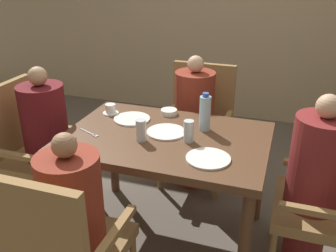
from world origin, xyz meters
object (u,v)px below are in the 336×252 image
(diner_in_far_chair, at_px, (194,122))
(water_bottle, at_px, (205,113))
(teacup_with_saucer, at_px, (111,109))
(glass_tall_mid, at_px, (141,130))
(diner_in_left_chair, at_px, (47,141))
(chair_far_side, at_px, (198,120))
(chair_near_corner, at_px, (58,246))
(bowl_small, at_px, (169,112))
(diner_in_near_chair, at_px, (74,224))
(plate_main_right, at_px, (132,119))
(plate_dessert_center, at_px, (208,158))
(glass_tall_near, at_px, (189,131))
(plate_main_left, at_px, (166,132))
(chair_left_side, at_px, (31,145))
(diner_in_right_chair, at_px, (314,185))

(diner_in_far_chair, distance_m, water_bottle, 0.66)
(teacup_with_saucer, relative_size, glass_tall_mid, 0.83)
(diner_in_left_chair, relative_size, chair_far_side, 1.15)
(chair_near_corner, bearing_deg, bowl_small, 82.41)
(diner_in_far_chair, height_order, diner_in_near_chair, diner_in_far_chair)
(plate_main_right, bearing_deg, glass_tall_mid, -56.53)
(diner_in_left_chair, xyz_separation_m, glass_tall_mid, (0.80, -0.11, 0.26))
(plate_dessert_center, relative_size, glass_tall_near, 1.83)
(chair_far_side, distance_m, plate_main_right, 0.80)
(teacup_with_saucer, relative_size, bowl_small, 0.98)
(diner_in_far_chair, height_order, chair_near_corner, diner_in_far_chair)
(diner_in_left_chair, height_order, teacup_with_saucer, diner_in_left_chair)
(teacup_with_saucer, height_order, water_bottle, water_bottle)
(plate_main_left, bearing_deg, diner_in_near_chair, -108.11)
(chair_left_side, relative_size, plate_dessert_center, 3.92)
(teacup_with_saucer, bearing_deg, diner_in_left_chair, -151.32)
(chair_far_side, height_order, glass_tall_near, chair_far_side)
(diner_in_left_chair, relative_size, plate_main_right, 4.52)
(teacup_with_saucer, xyz_separation_m, glass_tall_near, (0.66, -0.26, 0.04))
(diner_in_far_chair, xyz_separation_m, chair_near_corner, (-0.26, -1.57, -0.05))
(diner_in_far_chair, bearing_deg, chair_left_side, -146.45)
(diner_in_right_chair, height_order, plate_main_right, diner_in_right_chair)
(plate_main_left, bearing_deg, diner_in_right_chair, -2.70)
(diner_in_far_chair, height_order, glass_tall_near, diner_in_far_chair)
(teacup_with_saucer, bearing_deg, diner_in_right_chair, -9.06)
(glass_tall_mid, bearing_deg, glass_tall_near, 16.35)
(water_bottle, height_order, glass_tall_mid, water_bottle)
(water_bottle, bearing_deg, diner_in_far_chair, 111.32)
(plate_dessert_center, distance_m, glass_tall_mid, 0.46)
(diner_in_right_chair, distance_m, chair_near_corner, 1.46)
(diner_in_far_chair, bearing_deg, water_bottle, -68.68)
(diner_in_left_chair, distance_m, diner_in_far_chair, 1.16)
(diner_in_near_chair, bearing_deg, plate_main_right, 93.34)
(chair_far_side, distance_m, water_bottle, 0.81)
(plate_main_left, relative_size, plate_main_right, 1.00)
(plate_main_right, bearing_deg, diner_in_near_chair, -86.66)
(diner_in_left_chair, xyz_separation_m, chair_far_side, (0.92, 0.86, -0.06))
(diner_in_near_chair, height_order, teacup_with_saucer, diner_in_near_chair)
(diner_in_far_chair, height_order, water_bottle, diner_in_far_chair)
(diner_in_right_chair, bearing_deg, teacup_with_saucer, 170.94)
(glass_tall_near, bearing_deg, chair_near_corner, -116.66)
(diner_in_far_chair, bearing_deg, bowl_small, -105.17)
(chair_near_corner, xyz_separation_m, diner_in_near_chair, (-0.00, 0.15, 0.02))
(chair_left_side, bearing_deg, bowl_small, 19.86)
(chair_left_side, height_order, diner_in_left_chair, diner_in_left_chair)
(diner_in_left_chair, bearing_deg, plate_main_left, 2.78)
(chair_left_side, xyz_separation_m, plate_dessert_center, (1.40, -0.21, 0.25))
(diner_in_right_chair, xyz_separation_m, plate_dessert_center, (-0.59, -0.21, 0.19))
(chair_left_side, height_order, bowl_small, chair_left_side)
(diner_in_far_chair, distance_m, teacup_with_saucer, 0.73)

